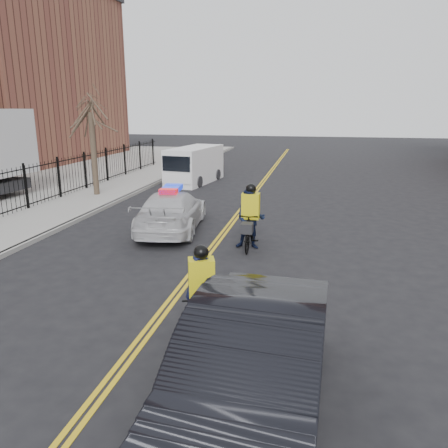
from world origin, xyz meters
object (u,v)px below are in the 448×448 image
object	(u,v)px
cyclist_near	(202,305)
cyclist_far	(250,223)
police_cruiser	(172,211)
cargo_van	(194,166)
dark_sedan	(251,373)

from	to	relation	value
cyclist_near	cyclist_far	size ratio (longest dim) A/B	0.97
police_cruiser	cargo_van	bearing A→B (deg)	-85.86
police_cruiser	cyclist_far	bearing A→B (deg)	146.76
police_cruiser	cyclist_near	world-z (taller)	cyclist_near
cargo_van	cyclist_far	bearing A→B (deg)	-58.12
cargo_van	cyclist_far	distance (m)	12.80
cargo_van	dark_sedan	bearing A→B (deg)	-64.01
dark_sedan	cyclist_far	xyz separation A→B (m)	(-1.24, 8.07, -0.06)
police_cruiser	cyclist_far	xyz separation A→B (m)	(3.13, -1.52, 0.09)
dark_sedan	cyclist_far	size ratio (longest dim) A/B	2.58
police_cruiser	cyclist_far	distance (m)	3.48
police_cruiser	dark_sedan	world-z (taller)	dark_sedan
cargo_van	cyclist_near	xyz separation A→B (m)	(5.11, -17.41, -0.37)
dark_sedan	cargo_van	world-z (taller)	cargo_van
police_cruiser	cyclist_near	distance (m)	7.84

